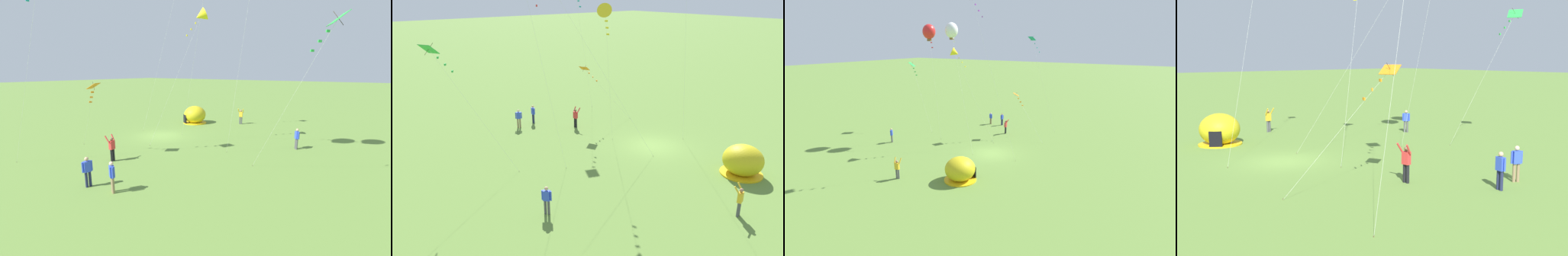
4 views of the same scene
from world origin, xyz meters
The scene contains 10 objects.
ground_plane centered at (0.00, 0.00, 0.00)m, with size 300.00×300.00×0.00m, color olive.
popup_tent centered at (-7.10, -0.92, 1.00)m, with size 2.81×2.81×2.10m.
person_flying_kite centered at (7.48, 2.17, 1.00)m, with size 0.68×0.50×1.89m.
person_strolling centered at (10.94, 4.54, 0.96)m, with size 0.58×0.30×1.72m.
person_far_back centered at (-9.74, 3.95, 1.00)m, with size 0.56×0.69×1.89m.
person_center_field centered at (-2.91, 12.09, 0.96)m, with size 0.48×0.42×1.72m.
person_near_tent centered at (10.63, 6.23, 0.96)m, with size 0.39×0.53×1.72m.
kite_yellow centered at (0.49, 4.95, 10.46)m, with size 3.45×4.16×11.08m.
kite_green centered at (4.24, 14.92, 8.36)m, with size 2.14×4.97×9.00m.
kite_orange centered at (7.63, 0.71, 4.99)m, with size 2.08×4.90×5.55m.
Camera 2 is at (-18.65, 21.92, 11.87)m, focal length 35.00 mm.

